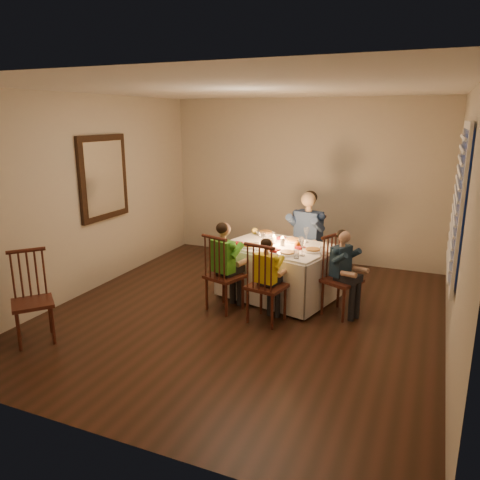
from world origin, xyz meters
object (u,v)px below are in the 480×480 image
at_px(chair_extra, 37,341).
at_px(chair_end, 340,314).
at_px(child_green, 225,309).
at_px(child_yellow, 266,321).
at_px(chair_adult, 305,281).
at_px(serving_bowl, 266,234).
at_px(chair_near_right, 266,321).
at_px(dining_table, 279,260).
at_px(adult, 305,281).
at_px(child_teal, 340,314).
at_px(chair_near_left, 225,309).

bearing_deg(chair_extra, chair_end, -14.99).
bearing_deg(child_green, child_yellow, -174.90).
relative_size(chair_adult, serving_bowl, 4.21).
distance_m(chair_near_right, chair_extra, 2.52).
height_order(dining_table, chair_extra, dining_table).
bearing_deg(chair_end, chair_adult, 59.36).
distance_m(chair_end, adult, 1.21).
distance_m(chair_near_right, child_yellow, 0.00).
bearing_deg(child_teal, child_yellow, 149.51).
relative_size(chair_adult, chair_near_left, 1.00).
xyz_separation_m(chair_adult, adult, (0.00, 0.00, 0.00)).
distance_m(chair_near_right, chair_end, 0.92).
relative_size(chair_near_left, adult, 0.74).
bearing_deg(child_yellow, dining_table, -71.18).
bearing_deg(chair_adult, chair_near_right, -77.25).
bearing_deg(chair_adult, child_teal, -40.04).
distance_m(adult, serving_bowl, 0.97).
xyz_separation_m(chair_near_right, child_green, (-0.59, 0.13, 0.00)).
distance_m(chair_near_right, child_green, 0.61).
xyz_separation_m(adult, serving_bowl, (-0.49, -0.38, 0.74)).
bearing_deg(adult, chair_extra, -111.07).
relative_size(child_green, serving_bowl, 4.79).
relative_size(dining_table, chair_adult, 1.62).
xyz_separation_m(chair_extra, child_green, (1.48, 1.55, 0.00)).
xyz_separation_m(adult, child_yellow, (-0.05, -1.53, 0.00)).
height_order(chair_adult, chair_near_left, same).
bearing_deg(serving_bowl, child_yellow, -69.16).
bearing_deg(chair_near_left, child_green, -72.49).
relative_size(chair_near_right, chair_end, 1.00).
distance_m(chair_near_left, child_teal, 1.40).
relative_size(chair_adult, child_green, 0.88).
bearing_deg(chair_near_left, chair_near_right, -174.90).
relative_size(chair_near_left, child_teal, 0.93).
distance_m(chair_near_left, chair_extra, 2.15).
bearing_deg(child_teal, chair_near_right, 149.51).
bearing_deg(child_teal, child_green, 130.87).
bearing_deg(chair_near_left, chair_adult, -97.25).
bearing_deg(adult, serving_bowl, -126.97).
height_order(dining_table, serving_bowl, serving_bowl).
height_order(child_green, serving_bowl, serving_bowl).
bearing_deg(child_yellow, chair_near_left, -2.19).
relative_size(chair_extra, child_yellow, 0.97).
bearing_deg(chair_end, adult, 59.36).
height_order(chair_near_left, chair_extra, chair_extra).
bearing_deg(chair_extra, child_green, -3.36).
xyz_separation_m(adult, child_green, (-0.64, -1.40, 0.00)).
bearing_deg(child_yellow, child_teal, -134.37).
relative_size(chair_extra, child_teal, 0.93).
bearing_deg(chair_near_right, dining_table, -71.18).
bearing_deg(chair_near_left, serving_bowl, -81.32).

